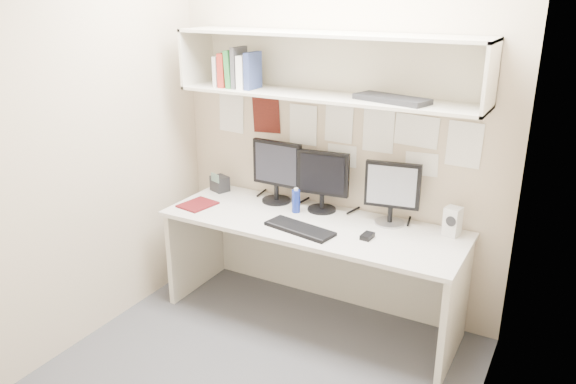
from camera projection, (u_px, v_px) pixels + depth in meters
The scene contains 19 objects.
floor at pixel (262, 369), 3.40m from camera, with size 2.40×2.00×0.01m, color #45454A.
wall_back at pixel (337, 126), 3.78m from camera, with size 2.40×0.02×2.60m, color #BEAC91.
wall_front at pixel (121, 231), 2.13m from camera, with size 2.40×0.02×2.60m, color #BEAC91.
wall_left at pixel (95, 137), 3.50m from camera, with size 0.02×2.00×2.60m, color #BEAC91.
wall_right at pixel (496, 203), 2.41m from camera, with size 0.02×2.00×2.60m, color #BEAC91.
desk at pixel (311, 271), 3.81m from camera, with size 2.00×0.70×0.73m.
overhead_hutch at pixel (329, 65), 3.52m from camera, with size 2.00×0.38×0.40m.
pinned_papers at pixel (336, 133), 3.79m from camera, with size 1.92×0.01×0.48m, color white, non-canonical shape.
monitor_left at pixel (277, 169), 3.96m from camera, with size 0.38×0.21×0.44m.
monitor_center at pixel (323, 178), 3.80m from camera, with size 0.36×0.20×0.42m.
monitor_right at pixel (392, 190), 3.58m from camera, with size 0.35×0.19×0.41m.
keyboard at pixel (300, 229), 3.54m from camera, with size 0.46×0.16×0.02m, color black.
mouse at pixel (367, 236), 3.43m from camera, with size 0.06×0.10×0.03m, color black.
speaker at pixel (452, 221), 3.45m from camera, with size 0.11×0.11×0.18m.
blue_bottle at pixel (296, 201), 3.81m from camera, with size 0.06×0.06×0.17m.
maroon_notebook at pixel (198, 205), 3.96m from camera, with size 0.20×0.24×0.01m, color #500D11.
desk_phone at pixel (220, 183), 4.23m from camera, with size 0.15×0.15×0.15m.
book_stack at pixel (238, 70), 3.76m from camera, with size 0.29×0.17×0.27m.
hutch_tray at pixel (392, 99), 3.31m from camera, with size 0.45×0.17×0.03m, color black.
Camera 1 is at (1.50, -2.41, 2.16)m, focal length 35.00 mm.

